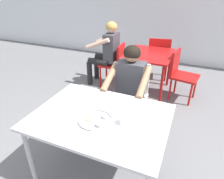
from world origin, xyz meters
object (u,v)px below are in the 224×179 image
Objects in this scene: table_foreground at (101,121)px; table_background_red at (149,58)px; chair_foreground at (133,91)px; patron_background at (107,48)px; chair_red_right at (181,72)px; chair_red_far at (158,56)px; drinking_cup at (124,119)px; diner_foreground at (128,85)px; thali_tray at (96,119)px; chair_red_left at (115,62)px.

table_foreground is 1.37× the size of table_background_red.
chair_foreground is 0.72× the size of patron_background.
table_foreground is at bearing -105.80° from chair_red_right.
chair_red_far is at bearing 128.39° from chair_red_right.
chair_foreground is (-0.22, 0.98, -0.27)m from drinking_cup.
diner_foreground is 1.34× the size of chair_red_far.
thali_tray is 2.18m from patron_background.
chair_red_left is 0.29m from patron_background.
chair_foreground is 1.00× the size of chair_red_far.
thali_tray is 0.82m from diner_foreground.
patron_background reaches higher than thali_tray.
chair_foreground is at bearing 91.01° from diner_foreground.
table_background_red is at bearing 92.05° from diner_foreground.
patron_background is (-0.81, 1.95, 0.07)m from table_foreground.
chair_foreground is 0.30m from diner_foreground.
patron_background is (-0.83, 0.99, 0.23)m from chair_foreground.
table_foreground is at bearing -91.87° from diner_foreground.
drinking_cup is at bearing -74.11° from diner_foreground.
thali_tray is at bearing -89.61° from table_background_red.
table_background_red is (-0.04, 1.22, -0.06)m from diner_foreground.
drinking_cup is 0.08× the size of diner_foreground.
chair_red_left reaches higher than drinking_cup.
chair_red_left is at bearing 118.97° from diner_foreground.
chair_red_left reaches higher than table_background_red.
chair_red_right is 0.70× the size of patron_background.
drinking_cup is at bearing -77.40° from chair_foreground.
patron_background is (-0.86, -0.59, 0.21)m from chair_red_far.
diner_foreground reaches higher than table_background_red.
thali_tray is at bearing -91.42° from chair_foreground.
thali_tray is at bearing -91.21° from chair_red_far.
chair_foreground is at bearing 88.81° from table_foreground.
table_foreground is 0.11m from thali_tray.
table_foreground is at bearing -91.12° from chair_red_far.
table_background_red is at bearing 92.29° from chair_foreground.
chair_red_far is (0.03, 1.81, -0.19)m from diner_foreground.
table_foreground is at bearing 85.93° from thali_tray.
diner_foreground is 1.31m from chair_red_right.
table_foreground is 1.06× the size of diner_foreground.
chair_red_right is (0.52, 0.96, -0.01)m from chair_foreground.
diner_foreground is 0.96× the size of patron_background.
chair_red_left is 0.68× the size of patron_background.
chair_red_left is at bearing 107.48° from thali_tray.
patron_background is (-1.05, 1.98, -0.05)m from drinking_cup.
thali_tray is 2.03m from table_background_red.
diner_foreground reaches higher than chair_foreground.
drinking_cup is 0.11× the size of chair_red_left.
chair_red_far is (0.05, 2.54, -0.15)m from table_foreground.
patron_background reaches higher than chair_foreground.
chair_foreground is 1.18m from chair_red_left.
chair_red_far is at bearing 88.88° from table_foreground.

